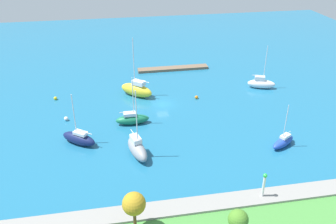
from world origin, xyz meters
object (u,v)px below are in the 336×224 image
(pier_dock, at_px, (173,68))
(sailboat_white_far_north, at_px, (261,83))
(mooring_buoy_yellow, at_px, (55,98))
(sailboat_blue_inner_mooring, at_px, (283,142))
(harbor_beacon, at_px, (264,183))
(park_tree_east, at_px, (134,204))
(park_tree_west, at_px, (238,220))
(mooring_buoy_orange, at_px, (196,97))
(sailboat_green_outer_mooring, at_px, (132,119))
(sailboat_navy_near_pier, at_px, (79,138))
(sailboat_gray_east_end, at_px, (137,148))
(mooring_buoy_white, at_px, (66,119))
(sailboat_yellow_off_beacon, at_px, (137,89))

(pier_dock, bearing_deg, sailboat_white_far_north, 139.89)
(mooring_buoy_yellow, bearing_deg, sailboat_blue_inner_mooring, 147.55)
(harbor_beacon, xyz_separation_m, park_tree_east, (17.63, 2.55, 1.50))
(park_tree_east, xyz_separation_m, sailboat_blue_inner_mooring, (-27.25, -15.59, -4.27))
(park_tree_west, xyz_separation_m, mooring_buoy_orange, (-5.63, -40.73, -4.38))
(park_tree_east, xyz_separation_m, sailboat_white_far_north, (-33.39, -39.48, -3.96))
(park_tree_west, bearing_deg, sailboat_green_outer_mooring, -73.88)
(pier_dock, height_order, park_tree_east, park_tree_east)
(sailboat_green_outer_mooring, relative_size, sailboat_blue_inner_mooring, 1.18)
(sailboat_navy_near_pier, xyz_separation_m, mooring_buoy_orange, (-24.77, -13.96, -0.77))
(harbor_beacon, height_order, sailboat_gray_east_end, sailboat_gray_east_end)
(sailboat_green_outer_mooring, distance_m, mooring_buoy_yellow, 20.76)
(pier_dock, relative_size, mooring_buoy_white, 22.35)
(sailboat_white_far_north, distance_m, sailboat_green_outer_mooring, 33.29)
(sailboat_blue_inner_mooring, bearing_deg, sailboat_white_far_north, -135.10)
(sailboat_white_far_north, distance_m, sailboat_gray_east_end, 38.53)
(sailboat_navy_near_pier, bearing_deg, mooring_buoy_white, -35.86)
(sailboat_blue_inner_mooring, bearing_deg, mooring_buoy_yellow, -63.14)
(sailboat_white_far_north, xyz_separation_m, sailboat_navy_near_pier, (41.09, 16.87, -0.07))
(harbor_beacon, xyz_separation_m, sailboat_blue_inner_mooring, (-9.61, -13.05, -2.77))
(pier_dock, bearing_deg, sailboat_green_outer_mooring, 63.76)
(park_tree_west, bearing_deg, mooring_buoy_orange, -97.87)
(mooring_buoy_white, bearing_deg, sailboat_navy_near_pier, 107.85)
(sailboat_green_outer_mooring, bearing_deg, pier_dock, 63.24)
(pier_dock, relative_size, park_tree_east, 3.41)
(sailboat_navy_near_pier, height_order, mooring_buoy_orange, sailboat_navy_near_pier)
(mooring_buoy_white, bearing_deg, harbor_beacon, 134.21)
(sailboat_navy_near_pier, height_order, sailboat_yellow_off_beacon, sailboat_yellow_off_beacon)
(sailboat_yellow_off_beacon, bearing_deg, sailboat_white_far_north, -141.49)
(pier_dock, height_order, sailboat_yellow_off_beacon, sailboat_yellow_off_beacon)
(park_tree_west, xyz_separation_m, sailboat_yellow_off_beacon, (7.21, -44.45, -3.14))
(pier_dock, distance_m, mooring_buoy_orange, 18.23)
(mooring_buoy_orange, bearing_deg, pier_dock, -84.45)
(sailboat_green_outer_mooring, bearing_deg, sailboat_blue_inner_mooring, -26.84)
(sailboat_yellow_off_beacon, height_order, sailboat_green_outer_mooring, sailboat_yellow_off_beacon)
(pier_dock, relative_size, sailboat_white_far_north, 1.81)
(mooring_buoy_yellow, bearing_deg, sailboat_yellow_off_beacon, 175.94)
(sailboat_yellow_off_beacon, relative_size, mooring_buoy_orange, 18.27)
(sailboat_yellow_off_beacon, distance_m, mooring_buoy_orange, 13.42)
(harbor_beacon, distance_m, park_tree_west, 9.20)
(mooring_buoy_yellow, bearing_deg, sailboat_navy_near_pier, 107.23)
(mooring_buoy_yellow, bearing_deg, pier_dock, -155.50)
(park_tree_east, distance_m, sailboat_green_outer_mooring, 28.39)
(sailboat_navy_near_pier, distance_m, mooring_buoy_yellow, 19.84)
(sailboat_gray_east_end, bearing_deg, sailboat_blue_inner_mooring, 71.72)
(sailboat_blue_inner_mooring, height_order, mooring_buoy_yellow, sailboat_blue_inner_mooring)
(harbor_beacon, relative_size, sailboat_white_far_north, 0.36)
(harbor_beacon, xyz_separation_m, sailboat_yellow_off_beacon, (13.40, -37.74, -2.05))
(park_tree_east, xyz_separation_m, mooring_buoy_white, (10.59, -31.56, -4.74))
(park_tree_east, relative_size, mooring_buoy_orange, 7.51)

